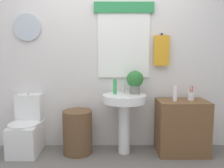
{
  "coord_description": "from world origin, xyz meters",
  "views": [
    {
      "loc": [
        0.06,
        -2.1,
        1.3
      ],
      "look_at": [
        0.08,
        0.8,
        0.92
      ],
      "focal_mm": 37.54,
      "sensor_mm": 36.0,
      "label": 1
    }
  ],
  "objects_px": {
    "pedestal_sink": "(124,108)",
    "wooden_cabinet": "(182,127)",
    "laundry_hamper": "(78,132)",
    "lotion_bottle": "(175,94)",
    "soap_bottle": "(115,87)",
    "toothbrush_cup": "(191,96)",
    "potted_plant": "(135,81)",
    "toilet": "(27,131)"
  },
  "relations": [
    {
      "from": "soap_bottle",
      "to": "toothbrush_cup",
      "type": "bearing_deg",
      "value": -1.74
    },
    {
      "from": "pedestal_sink",
      "to": "wooden_cabinet",
      "type": "bearing_deg",
      "value": -0.0
    },
    {
      "from": "toilet",
      "to": "laundry_hamper",
      "type": "distance_m",
      "value": 0.68
    },
    {
      "from": "toilet",
      "to": "toothbrush_cup",
      "type": "xyz_separation_m",
      "value": [
        2.15,
        -0.02,
        0.46
      ]
    },
    {
      "from": "pedestal_sink",
      "to": "wooden_cabinet",
      "type": "height_order",
      "value": "pedestal_sink"
    },
    {
      "from": "pedestal_sink",
      "to": "wooden_cabinet",
      "type": "xyz_separation_m",
      "value": [
        0.75,
        -0.0,
        -0.25
      ]
    },
    {
      "from": "toilet",
      "to": "pedestal_sink",
      "type": "xyz_separation_m",
      "value": [
        1.28,
        -0.04,
        0.31
      ]
    },
    {
      "from": "wooden_cabinet",
      "to": "soap_bottle",
      "type": "relative_size",
      "value": 3.61
    },
    {
      "from": "wooden_cabinet",
      "to": "lotion_bottle",
      "type": "xyz_separation_m",
      "value": [
        -0.11,
        -0.04,
        0.45
      ]
    },
    {
      "from": "potted_plant",
      "to": "lotion_bottle",
      "type": "distance_m",
      "value": 0.53
    },
    {
      "from": "pedestal_sink",
      "to": "lotion_bottle",
      "type": "distance_m",
      "value": 0.67
    },
    {
      "from": "toilet",
      "to": "toothbrush_cup",
      "type": "bearing_deg",
      "value": -0.44
    },
    {
      "from": "wooden_cabinet",
      "to": "toothbrush_cup",
      "type": "bearing_deg",
      "value": 10.3
    },
    {
      "from": "laundry_hamper",
      "to": "lotion_bottle",
      "type": "xyz_separation_m",
      "value": [
        1.25,
        -0.04,
        0.51
      ]
    },
    {
      "from": "pedestal_sink",
      "to": "soap_bottle",
      "type": "xyz_separation_m",
      "value": [
        -0.12,
        0.05,
        0.28
      ]
    },
    {
      "from": "toilet",
      "to": "potted_plant",
      "type": "height_order",
      "value": "potted_plant"
    },
    {
      "from": "toothbrush_cup",
      "to": "soap_bottle",
      "type": "bearing_deg",
      "value": 178.26
    },
    {
      "from": "laundry_hamper",
      "to": "toothbrush_cup",
      "type": "height_order",
      "value": "toothbrush_cup"
    },
    {
      "from": "soap_bottle",
      "to": "lotion_bottle",
      "type": "height_order",
      "value": "soap_bottle"
    },
    {
      "from": "laundry_hamper",
      "to": "wooden_cabinet",
      "type": "xyz_separation_m",
      "value": [
        1.36,
        0.0,
        0.07
      ]
    },
    {
      "from": "pedestal_sink",
      "to": "potted_plant",
      "type": "xyz_separation_m",
      "value": [
        0.14,
        0.06,
        0.35
      ]
    },
    {
      "from": "potted_plant",
      "to": "toothbrush_cup",
      "type": "bearing_deg",
      "value": -3.15
    },
    {
      "from": "toilet",
      "to": "lotion_bottle",
      "type": "bearing_deg",
      "value": -2.28
    },
    {
      "from": "soap_bottle",
      "to": "laundry_hamper",
      "type": "bearing_deg",
      "value": -174.14
    },
    {
      "from": "potted_plant",
      "to": "toothbrush_cup",
      "type": "height_order",
      "value": "potted_plant"
    },
    {
      "from": "laundry_hamper",
      "to": "lotion_bottle",
      "type": "distance_m",
      "value": 1.35
    },
    {
      "from": "laundry_hamper",
      "to": "lotion_bottle",
      "type": "relative_size",
      "value": 2.98
    },
    {
      "from": "soap_bottle",
      "to": "lotion_bottle",
      "type": "relative_size",
      "value": 1.02
    },
    {
      "from": "laundry_hamper",
      "to": "pedestal_sink",
      "type": "bearing_deg",
      "value": 0.0
    },
    {
      "from": "potted_plant",
      "to": "wooden_cabinet",
      "type": "bearing_deg",
      "value": -5.6
    },
    {
      "from": "wooden_cabinet",
      "to": "lotion_bottle",
      "type": "bearing_deg",
      "value": -160.14
    },
    {
      "from": "wooden_cabinet",
      "to": "toothbrush_cup",
      "type": "xyz_separation_m",
      "value": [
        0.11,
        0.02,
        0.4
      ]
    },
    {
      "from": "toilet",
      "to": "potted_plant",
      "type": "relative_size",
      "value": 2.54
    },
    {
      "from": "lotion_bottle",
      "to": "soap_bottle",
      "type": "bearing_deg",
      "value": 173.26
    },
    {
      "from": "pedestal_sink",
      "to": "potted_plant",
      "type": "height_order",
      "value": "potted_plant"
    },
    {
      "from": "laundry_hamper",
      "to": "soap_bottle",
      "type": "relative_size",
      "value": 2.92
    },
    {
      "from": "toothbrush_cup",
      "to": "pedestal_sink",
      "type": "bearing_deg",
      "value": -178.66
    },
    {
      "from": "soap_bottle",
      "to": "toothbrush_cup",
      "type": "height_order",
      "value": "soap_bottle"
    },
    {
      "from": "laundry_hamper",
      "to": "potted_plant",
      "type": "xyz_separation_m",
      "value": [
        0.75,
        0.06,
        0.67
      ]
    },
    {
      "from": "toilet",
      "to": "soap_bottle",
      "type": "height_order",
      "value": "soap_bottle"
    },
    {
      "from": "laundry_hamper",
      "to": "toothbrush_cup",
      "type": "relative_size",
      "value": 3.06
    },
    {
      "from": "toothbrush_cup",
      "to": "toilet",
      "type": "bearing_deg",
      "value": 179.56
    }
  ]
}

